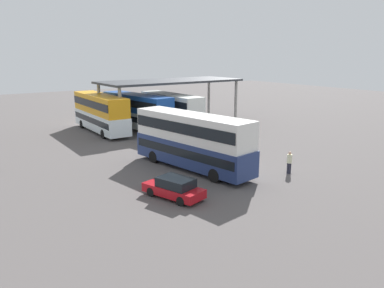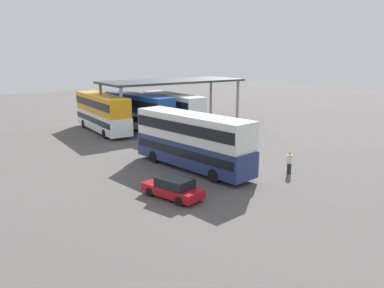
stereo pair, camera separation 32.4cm
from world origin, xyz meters
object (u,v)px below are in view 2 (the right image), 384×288
(double_decker_mid_row, at_px, (139,110))
(pedestrian_waiting, at_px, (289,163))
(parked_hatchback, at_px, (173,188))
(double_decker_far_right, at_px, (173,109))
(double_decker_main, at_px, (192,139))
(double_decker_near_canopy, at_px, (102,112))

(double_decker_mid_row, relative_size, pedestrian_waiting, 6.65)
(parked_hatchback, relative_size, double_decker_mid_row, 0.38)
(parked_hatchback, height_order, double_decker_far_right, double_decker_far_right)
(double_decker_main, bearing_deg, pedestrian_waiting, -143.11)
(double_decker_mid_row, bearing_deg, double_decker_near_canopy, 68.42)
(parked_hatchback, distance_m, pedestrian_waiting, 9.78)
(double_decker_main, distance_m, double_decker_mid_row, 17.01)
(pedestrian_waiting, bearing_deg, double_decker_main, -164.65)
(double_decker_near_canopy, bearing_deg, pedestrian_waiting, -164.97)
(pedestrian_waiting, bearing_deg, parked_hatchback, -124.77)
(double_decker_main, bearing_deg, double_decker_far_right, -35.56)
(double_decker_far_right, bearing_deg, double_decker_main, 152.27)
(double_decker_main, height_order, double_decker_near_canopy, double_decker_main)
(double_decker_far_right, bearing_deg, pedestrian_waiting, 172.16)
(double_decker_near_canopy, relative_size, double_decker_far_right, 1.07)
(double_decker_near_canopy, distance_m, double_decker_far_right, 8.38)
(double_decker_main, bearing_deg, parked_hatchback, 126.00)
(double_decker_main, relative_size, double_decker_far_right, 1.07)
(double_decker_far_right, height_order, pedestrian_waiting, double_decker_far_right)
(double_decker_main, bearing_deg, double_decker_mid_row, -21.58)
(pedestrian_waiting, bearing_deg, double_decker_near_canopy, 163.49)
(double_decker_main, distance_m, parked_hatchback, 6.50)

